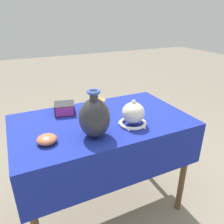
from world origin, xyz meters
TOP-DOWN VIEW (x-y plane):
  - ground_plane at (0.00, 0.00)m, footprint 14.00×14.00m
  - display_table at (0.00, -0.02)m, footprint 1.18×0.70m
  - vase_tall_bulbous at (-0.12, -0.19)m, footprint 0.18×0.18m
  - vase_dome_bell at (0.15, -0.16)m, footprint 0.18×0.19m
  - mosaic_tile_box at (-0.20, 0.21)m, footprint 0.16×0.16m
  - bowl_shallow_terracotta at (-0.39, -0.15)m, footprint 0.11×0.11m
  - cup_wide_ochre at (0.05, 0.18)m, footprint 0.11×0.11m

SIDE VIEW (x-z plane):
  - ground_plane at x=0.00m, z-range 0.00..0.00m
  - display_table at x=0.00m, z-range 0.30..1.09m
  - bowl_shallow_terracotta at x=-0.39m, z-range 0.78..0.83m
  - mosaic_tile_box at x=-0.20m, z-range 0.78..0.86m
  - cup_wide_ochre at x=0.05m, z-range 0.79..0.86m
  - vase_dome_bell at x=0.15m, z-range 0.76..0.94m
  - vase_tall_bulbous at x=-0.12m, z-range 0.76..1.04m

